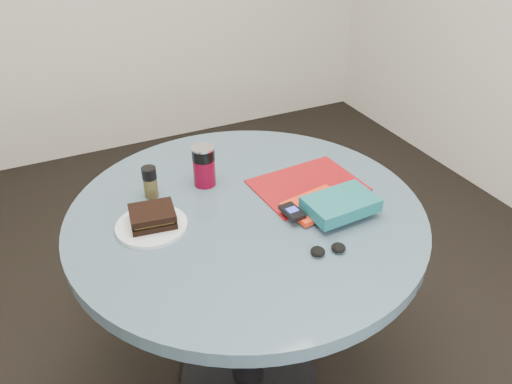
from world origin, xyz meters
name	(u,v)px	position (x,y,z in m)	size (l,w,h in m)	color
ground	(249,378)	(0.00, 0.00, 0.00)	(4.00, 4.00, 0.00)	black
table	(247,254)	(0.00, 0.00, 0.59)	(1.00, 1.00, 0.75)	black
plate	(152,226)	(-0.26, 0.03, 0.76)	(0.19, 0.19, 0.01)	silver
sandwich	(152,216)	(-0.26, 0.04, 0.78)	(0.13, 0.11, 0.04)	black
soda_can	(204,166)	(-0.06, 0.18, 0.81)	(0.08, 0.08, 0.13)	maroon
pepper_grinder	(150,182)	(-0.22, 0.18, 0.80)	(0.04, 0.04, 0.10)	#42391C
magazine	(307,185)	(0.22, 0.03, 0.75)	(0.31, 0.23, 0.01)	maroon
red_book	(316,205)	(0.18, -0.08, 0.76)	(0.18, 0.12, 0.01)	red
novel	(341,204)	(0.22, -0.14, 0.79)	(0.19, 0.12, 0.04)	#13585E
mp3_player	(292,212)	(0.09, -0.10, 0.78)	(0.05, 0.08, 0.01)	black
headphones	(328,250)	(0.11, -0.26, 0.76)	(0.10, 0.05, 0.02)	black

